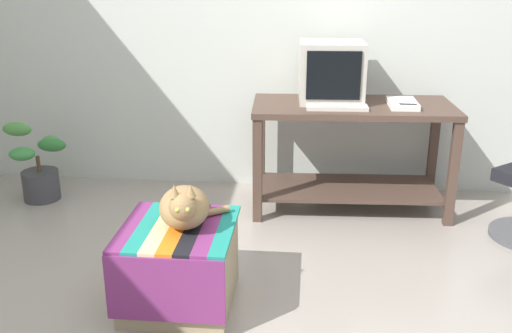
{
  "coord_description": "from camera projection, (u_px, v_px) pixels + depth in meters",
  "views": [
    {
      "loc": [
        0.24,
        -2.28,
        1.66
      ],
      "look_at": [
        -0.06,
        0.85,
        0.55
      ],
      "focal_mm": 40.6,
      "sensor_mm": 36.0,
      "label": 1
    }
  ],
  "objects": [
    {
      "name": "desk",
      "position": [
        351.0,
        138.0,
        4.0
      ],
      "size": [
        1.38,
        0.68,
        0.76
      ],
      "rotation": [
        0.0,
        0.0,
        0.05
      ],
      "color": "#4C382D",
      "rests_on": "ground_plane"
    },
    {
      "name": "pen",
      "position": [
        408.0,
        104.0,
        3.91
      ],
      "size": [
        0.14,
        0.04,
        0.01
      ],
      "primitive_type": "cylinder",
      "rotation": [
        0.0,
        1.57,
        0.21
      ],
      "color": "#B7B7BC",
      "rests_on": "desk"
    },
    {
      "name": "cat",
      "position": [
        185.0,
        207.0,
        2.83
      ],
      "size": [
        0.35,
        0.39,
        0.26
      ],
      "rotation": [
        0.0,
        0.0,
        0.18
      ],
      "color": "#9E7A4C",
      "rests_on": "ottoman_with_blanket"
    },
    {
      "name": "book",
      "position": [
        403.0,
        103.0,
        3.85
      ],
      "size": [
        0.19,
        0.3,
        0.04
      ],
      "primitive_type": "cube",
      "rotation": [
        0.0,
        0.0,
        0.02
      ],
      "color": "white",
      "rests_on": "desk"
    },
    {
      "name": "ottoman_with_blanket",
      "position": [
        179.0,
        265.0,
        2.93
      ],
      "size": [
        0.56,
        0.6,
        0.43
      ],
      "color": "tan",
      "rests_on": "ground_plane"
    },
    {
      "name": "potted_plant",
      "position": [
        39.0,
        171.0,
        4.23
      ],
      "size": [
        0.46,
        0.42,
        0.6
      ],
      "color": "#3D3D42",
      "rests_on": "ground_plane"
    },
    {
      "name": "tv_monitor",
      "position": [
        331.0,
        73.0,
        3.94
      ],
      "size": [
        0.45,
        0.42,
        0.41
      ],
      "rotation": [
        0.0,
        0.0,
        0.05
      ],
      "color": "#BCB7A8",
      "rests_on": "desk"
    },
    {
      "name": "stapler",
      "position": [
        408.0,
        107.0,
        3.75
      ],
      "size": [
        0.11,
        0.04,
        0.04
      ],
      "primitive_type": "cube",
      "rotation": [
        0.0,
        0.0,
        1.52
      ],
      "color": "black",
      "rests_on": "desk"
    },
    {
      "name": "keyboard",
      "position": [
        337.0,
        107.0,
        3.79
      ],
      "size": [
        0.41,
        0.17,
        0.02
      ],
      "primitive_type": "cube",
      "rotation": [
        0.0,
        0.0,
        0.04
      ],
      "color": "beige",
      "rests_on": "desk"
    },
    {
      "name": "back_wall",
      "position": [
        279.0,
        15.0,
        4.21
      ],
      "size": [
        8.0,
        0.1,
        2.6
      ],
      "primitive_type": "cube",
      "color": "silver",
      "rests_on": "ground_plane"
    }
  ]
}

